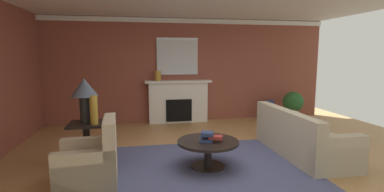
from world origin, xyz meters
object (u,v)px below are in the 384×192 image
(side_table, at_px, (87,140))
(potted_plant, at_px, (293,104))
(vase_on_side_table, at_px, (94,110))
(fireplace, at_px, (178,102))
(table_lamp, at_px, (85,92))
(coffee_table, at_px, (208,147))
(mantel_mirror, at_px, (177,56))
(sofa, at_px, (300,139))
(vase_tall_corner, at_px, (270,110))
(armchair_near_window, at_px, (91,164))
(vase_mantel_left, at_px, (158,76))

(side_table, distance_m, potted_plant, 5.58)
(potted_plant, bearing_deg, vase_on_side_table, -154.25)
(fireplace, distance_m, potted_plant, 3.19)
(table_lamp, xyz_separation_m, vase_on_side_table, (0.15, -0.12, -0.29))
(coffee_table, relative_size, table_lamp, 1.33)
(fireplace, bearing_deg, coffee_table, -89.58)
(mantel_mirror, bearing_deg, sofa, -59.83)
(mantel_mirror, bearing_deg, side_table, -124.03)
(side_table, bearing_deg, sofa, -4.43)
(sofa, distance_m, side_table, 3.80)
(coffee_table, bearing_deg, fireplace, 90.42)
(sofa, xyz_separation_m, vase_tall_corner, (0.71, 2.75, -0.00))
(vase_on_side_table, distance_m, potted_plant, 5.51)
(potted_plant, bearing_deg, vase_tall_corner, 162.27)
(armchair_near_window, bearing_deg, vase_on_side_table, 92.89)
(fireplace, xyz_separation_m, sofa, (1.84, -3.05, -0.25))
(mantel_mirror, height_order, table_lamp, mantel_mirror)
(armchair_near_window, distance_m, vase_mantel_left, 3.92)
(armchair_near_window, bearing_deg, sofa, 9.41)
(mantel_mirror, bearing_deg, table_lamp, -124.03)
(table_lamp, relative_size, potted_plant, 0.90)
(table_lamp, relative_size, vase_mantel_left, 2.85)
(armchair_near_window, relative_size, vase_tall_corner, 1.62)
(table_lamp, xyz_separation_m, potted_plant, (5.10, 2.27, -0.73))
(vase_mantel_left, bearing_deg, fireplace, 5.13)
(vase_mantel_left, bearing_deg, potted_plant, -6.80)
(fireplace, bearing_deg, vase_mantel_left, -174.87)
(coffee_table, relative_size, potted_plant, 1.20)
(vase_on_side_table, relative_size, potted_plant, 0.58)
(side_table, relative_size, potted_plant, 0.84)
(mantel_mirror, xyz_separation_m, table_lamp, (-1.94, -2.88, -0.58))
(fireplace, height_order, vase_on_side_table, vase_on_side_table)
(vase_tall_corner, xyz_separation_m, vase_on_side_table, (-4.35, -2.58, 0.65))
(fireplace, distance_m, armchair_near_window, 4.06)
(mantel_mirror, relative_size, potted_plant, 1.35)
(fireplace, relative_size, vase_mantel_left, 6.84)
(side_table, height_order, vase_on_side_table, vase_on_side_table)
(armchair_near_window, height_order, potted_plant, armchair_near_window)
(mantel_mirror, bearing_deg, coffee_table, -89.59)
(fireplace, bearing_deg, table_lamp, -125.18)
(coffee_table, bearing_deg, sofa, 8.55)
(table_lamp, xyz_separation_m, vase_mantel_left, (1.39, 2.71, 0.06))
(vase_on_side_table, bearing_deg, mantel_mirror, 59.11)
(side_table, relative_size, vase_on_side_table, 1.46)
(armchair_near_window, xyz_separation_m, vase_mantel_left, (1.21, 3.60, 0.98))
(sofa, distance_m, vase_mantel_left, 3.97)
(armchair_near_window, bearing_deg, coffee_table, 10.29)
(side_table, bearing_deg, vase_tall_corner, 28.66)
(armchair_near_window, relative_size, vase_on_side_table, 1.98)
(mantel_mirror, relative_size, armchair_near_window, 1.18)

